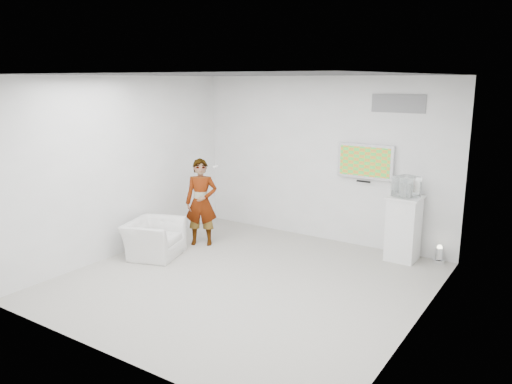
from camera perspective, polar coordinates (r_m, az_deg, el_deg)
room at (r=7.11m, az=-1.26°, el=1.08°), size 5.01×5.01×3.00m
tv at (r=8.86m, az=12.40°, el=3.45°), size 1.00×0.08×0.60m
logo_decal at (r=8.63m, az=15.95°, el=9.70°), size 0.90×0.02×0.30m
person at (r=8.99m, az=-6.27°, el=-1.18°), size 0.68×0.61×1.57m
armchair at (r=8.66m, az=-11.58°, el=-5.23°), size 1.06×1.14×0.61m
pedestal at (r=8.58m, az=16.50°, el=-4.01°), size 0.53×0.53×1.08m
floor_uplight at (r=8.72m, az=20.19°, el=-6.73°), size 0.21×0.21×0.29m
vitrine at (r=8.41m, az=16.80°, el=0.60°), size 0.44×0.44×0.33m
console at (r=8.43m, az=16.77°, el=0.22°), size 0.11×0.17×0.22m
wii_remote at (r=8.97m, az=-4.62°, el=2.92°), size 0.06×0.14×0.04m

